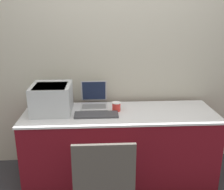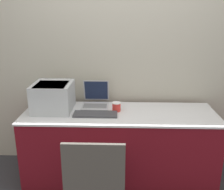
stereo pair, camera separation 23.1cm
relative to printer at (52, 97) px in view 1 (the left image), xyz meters
The scene contains 7 objects.
wall_back 0.88m from the printer, 28.25° to the left, with size 8.00×0.05×2.60m.
table 0.89m from the printer, ahead, with size 2.00×0.67×0.77m.
printer is the anchor object (origin of this frame).
laptop_left 0.47m from the printer, 20.45° to the left, with size 0.29×0.34×0.27m.
external_keyboard 0.50m from the printer, 16.33° to the right, with size 0.44×0.17×0.02m.
coffee_cup 0.68m from the printer, ahead, with size 0.09×0.09×0.09m.
chair 1.00m from the printer, 55.91° to the right, with size 0.47×0.47×0.86m.
Camera 1 is at (-0.23, -2.21, 1.76)m, focal length 42.00 mm.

